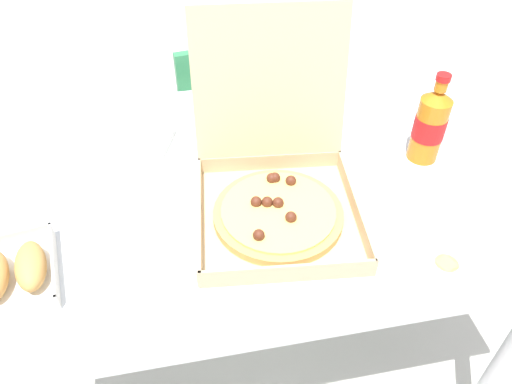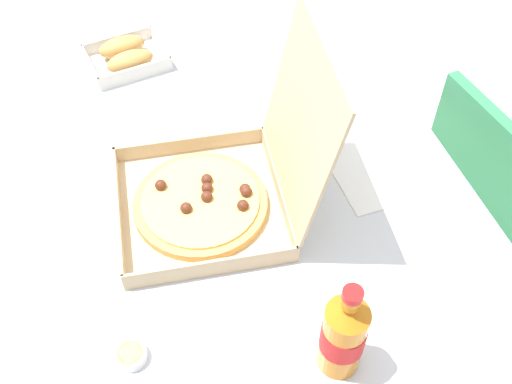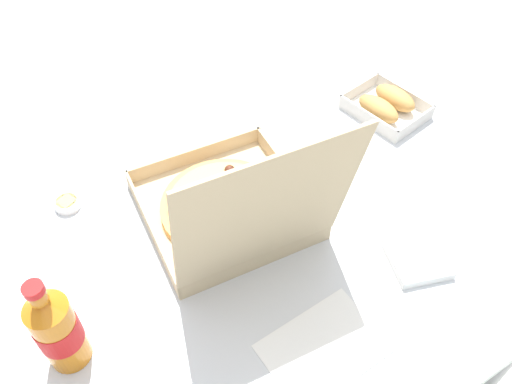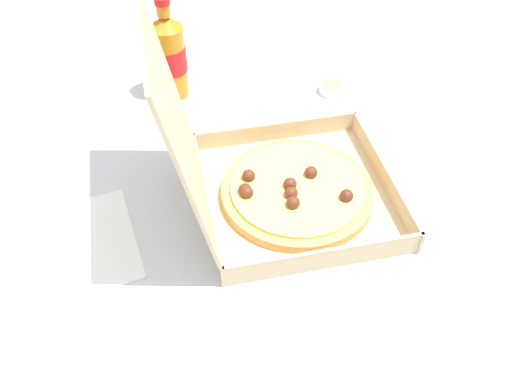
% 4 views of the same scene
% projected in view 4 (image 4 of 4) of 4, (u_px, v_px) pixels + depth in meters
% --- Properties ---
extents(dining_table, '(1.30, 0.84, 0.76)m').
position_uv_depth(dining_table, '(225.00, 254.00, 1.03)').
color(dining_table, silver).
rests_on(dining_table, ground_plane).
extents(pizza_box_open, '(0.37, 0.43, 0.37)m').
position_uv_depth(pizza_box_open, '(277.00, 180.00, 0.97)').
color(pizza_box_open, tan).
rests_on(pizza_box_open, dining_table).
extents(cola_bottle, '(0.07, 0.07, 0.22)m').
position_uv_depth(cola_bottle, '(168.00, 56.00, 1.18)').
color(cola_bottle, orange).
rests_on(cola_bottle, dining_table).
extents(paper_menu, '(0.22, 0.16, 0.00)m').
position_uv_depth(paper_menu, '(89.00, 242.00, 0.94)').
color(paper_menu, white).
rests_on(paper_menu, dining_table).
extents(napkin_pile, '(0.14, 0.14, 0.02)m').
position_uv_depth(napkin_pile, '(145.00, 375.00, 0.76)').
color(napkin_pile, white).
rests_on(napkin_pile, dining_table).
extents(dipping_sauce_cup, '(0.06, 0.06, 0.02)m').
position_uv_depth(dipping_sauce_cup, '(332.00, 88.00, 1.24)').
color(dipping_sauce_cup, white).
rests_on(dipping_sauce_cup, dining_table).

